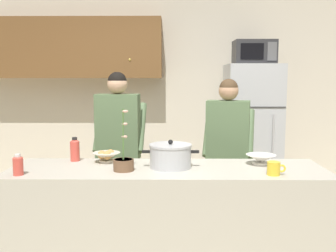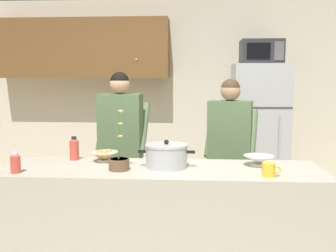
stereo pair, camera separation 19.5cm
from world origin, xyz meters
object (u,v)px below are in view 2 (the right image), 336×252
Objects in this scene: person_near_pot at (121,135)px; bottle_near_edge at (74,148)px; empty_bowl at (259,160)px; person_by_sink at (230,143)px; microwave at (261,52)px; bread_bowl at (105,155)px; refrigerator at (258,137)px; cooking_pot at (166,156)px; coffee_mug at (269,170)px; potted_orchid at (119,162)px; bottle_mid_counter at (15,163)px.

person_near_pot reaches higher than bottle_near_edge.
person_by_sink is at bearing 102.98° from empty_bowl.
microwave is 2.41m from bread_bowl.
refrigerator is 8.99× the size of bottle_near_edge.
cooking_pot reaches higher than bottle_near_edge.
refrigerator is at bearing 47.94° from bread_bowl.
refrigerator reaches higher than bottle_near_edge.
bread_bowl is (-1.24, 0.39, 0.00)m from coffee_mug.
cooking_pot is 0.76m from coffee_mug.
empty_bowl is (1.22, -0.77, -0.07)m from person_near_pot.
person_near_pot is 7.09× the size of empty_bowl.
person_near_pot is (-1.50, -0.94, -0.87)m from microwave.
coffee_mug is 0.67× the size of bottle_near_edge.
bread_bowl is 1.14× the size of bottle_near_edge.
refrigerator reaches higher than potted_orchid.
bread_bowl is at bearing 37.08° from bottle_mid_counter.
person_by_sink reaches higher than potted_orchid.
potted_orchid reaches higher than bread_bowl.
bread_bowl is (0.00, -0.70, -0.06)m from person_near_pot.
coffee_mug is 1.30m from bread_bowl.
person_by_sink is 3.68× the size of cooking_pot.
person_by_sink is (-0.44, -1.04, 0.10)m from refrigerator.
person_by_sink is 12.11× the size of coffee_mug.
person_near_pot reaches higher than cooking_pot.
bottle_near_edge is 0.54m from bottle_mid_counter.
bread_bowl is (-0.51, 0.17, -0.04)m from cooking_pot.
bottle_mid_counter is at bearing -134.59° from refrigerator.
microwave is at bearing 82.60° from coffee_mug.
person_by_sink is at bearing -113.48° from microwave.
potted_orchid is (-0.34, -0.11, -0.03)m from cooking_pot.
person_by_sink is at bearing -113.03° from refrigerator.
person_near_pot is at bearing 147.65° from empty_bowl.
empty_bowl is at bearing -3.26° from bread_bowl.
empty_bowl is 0.51× the size of potted_orchid.
microwave reaches higher than coffee_mug.
bread_bowl is 0.69m from bottle_mid_counter.
bottle_mid_counter is (-1.77, -0.34, 0.03)m from empty_bowl.
cooking_pot is 1.94× the size of bread_bowl.
refrigerator is 2.24m from bread_bowl.
coffee_mug is at bearing -97.40° from microwave.
person_near_pot reaches higher than person_by_sink.
person_near_pot is at bearing 67.97° from bottle_near_edge.
bottle_mid_counter reaches higher than empty_bowl.
bottle_near_edge is (-1.33, -0.57, 0.03)m from person_by_sink.
coffee_mug is at bearing -16.57° from bottle_near_edge.
cooking_pot is at bearing 12.90° from bottle_mid_counter.
cooking_pot is 0.81m from bottle_near_edge.
person_by_sink is 1.91m from bottle_mid_counter.
person_by_sink is (-0.44, -1.02, -0.91)m from microwave.
potted_orchid is (-1.06, 0.12, 0.01)m from coffee_mug.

